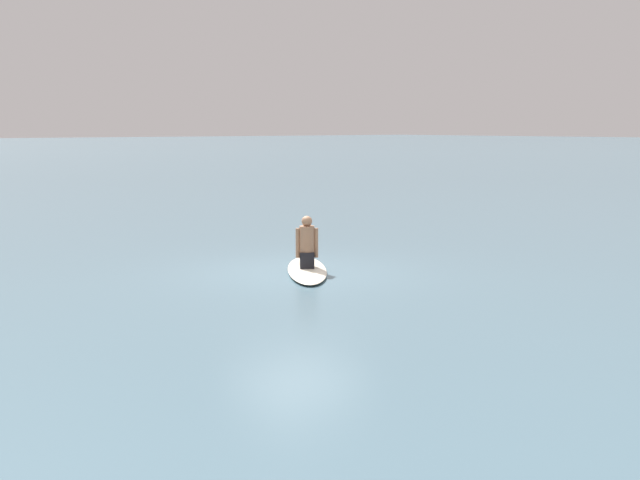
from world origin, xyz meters
TOP-DOWN VIEW (x-y plane):
  - ground_plane at (0.00, 0.00)m, footprint 400.00×400.00m
  - surfboard at (-0.07, -0.18)m, footprint 2.91×2.37m
  - person_paddler at (-0.07, -0.18)m, footprint 0.45×0.43m

SIDE VIEW (x-z plane):
  - ground_plane at x=0.00m, z-range 0.00..0.00m
  - surfboard at x=-0.07m, z-range 0.00..0.09m
  - person_paddler at x=-0.07m, z-range 0.04..1.10m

